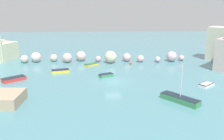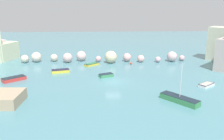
# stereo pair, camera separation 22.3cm
# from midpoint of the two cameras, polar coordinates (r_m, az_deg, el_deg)

# --- Properties ---
(cove_water) EXTENTS (160.00, 160.00, 0.00)m
(cove_water) POSITION_cam_midpoint_polar(r_m,az_deg,el_deg) (39.44, 0.39, -2.79)
(cove_water) COLOR teal
(cove_water) RESTS_ON ground
(rock_breakwater) EXTENTS (36.84, 4.85, 2.68)m
(rock_breakwater) POSITION_cam_midpoint_polar(r_m,az_deg,el_deg) (53.16, -3.16, 3.09)
(rock_breakwater) COLOR beige
(rock_breakwater) RESTS_ON ground
(channel_buoy) EXTENTS (0.50, 0.50, 0.50)m
(channel_buoy) POSITION_cam_midpoint_polar(r_m,az_deg,el_deg) (51.27, 4.72, 1.67)
(channel_buoy) COLOR #E04C28
(channel_buoy) RESTS_ON cove_water
(moored_boat_0) EXTENTS (4.49, 4.99, 4.81)m
(moored_boat_0) POSITION_cam_midpoint_polar(r_m,az_deg,el_deg) (32.36, 16.11, -6.76)
(moored_boat_0) COLOR #38834D
(moored_boat_0) RESTS_ON cove_water
(moored_boat_1) EXTENTS (3.56, 2.32, 0.56)m
(moored_boat_1) POSITION_cam_midpoint_polar(r_m,az_deg,el_deg) (45.83, -12.14, -0.21)
(moored_boat_1) COLOR gold
(moored_boat_1) RESTS_ON cove_water
(moored_boat_2) EXTENTS (2.71, 2.11, 0.57)m
(moored_boat_2) POSITION_cam_midpoint_polar(r_m,az_deg,el_deg) (42.00, -1.28, -1.26)
(moored_boat_2) COLOR #398353
(moored_boat_2) RESTS_ON cove_water
(moored_boat_3) EXTENTS (3.22, 3.13, 0.44)m
(moored_boat_3) POSITION_cam_midpoint_polar(r_m,az_deg,el_deg) (50.31, -4.84, 1.39)
(moored_boat_3) COLOR gold
(moored_boat_3) RESTS_ON cove_water
(moored_boat_4) EXTENTS (3.01, 2.72, 0.44)m
(moored_boat_4) POSITION_cam_midpoint_polar(r_m,az_deg,el_deg) (40.00, 21.88, -3.31)
(moored_boat_4) COLOR white
(moored_boat_4) RESTS_ON cove_water
(moored_boat_5) EXTENTS (3.87, 3.62, 0.63)m
(moored_boat_5) POSITION_cam_midpoint_polar(r_m,az_deg,el_deg) (43.09, -22.38, -1.97)
(moored_boat_5) COLOR red
(moored_boat_5) RESTS_ON cove_water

